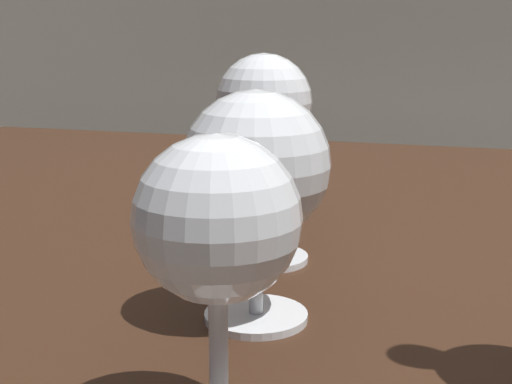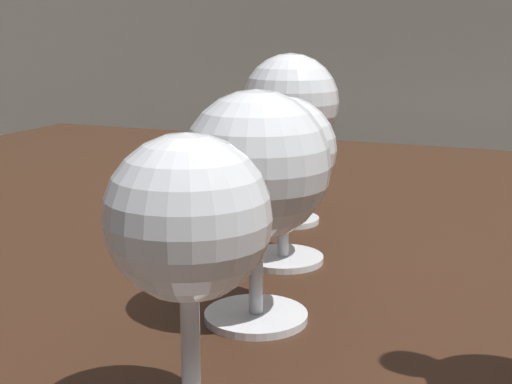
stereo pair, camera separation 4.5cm
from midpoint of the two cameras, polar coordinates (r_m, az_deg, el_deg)
The scene contains 5 objects.
dining_table at distance 0.71m, azimuth 8.40°, elevation -8.96°, with size 1.53×0.98×0.77m.
wine_glass_chardonnay at distance 0.32m, azimuth -7.06°, elevation -2.71°, with size 0.08×0.08×0.14m.
wine_glass_white at distance 0.44m, azimuth -2.88°, elevation 1.74°, with size 0.09×0.09×0.15m.
wine_glass_rose at distance 0.56m, azimuth -1.33°, elevation 3.07°, with size 0.08×0.08×0.13m.
wine_glass_empty at distance 0.68m, azimuth -1.28°, elevation 6.79°, with size 0.09×0.09×0.16m.
Camera 1 is at (0.07, -0.66, 0.95)m, focal length 51.11 mm.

